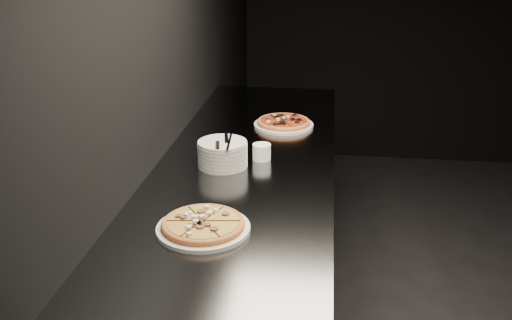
# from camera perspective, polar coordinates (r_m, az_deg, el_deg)

# --- Properties ---
(wall_left) EXTENTS (0.02, 5.00, 2.80)m
(wall_left) POSITION_cam_1_polar(r_m,az_deg,el_deg) (2.43, -9.67, 11.40)
(wall_left) COLOR black
(wall_left) RESTS_ON floor
(counter) EXTENTS (0.74, 2.44, 0.92)m
(counter) POSITION_cam_1_polar(r_m,az_deg,el_deg) (2.68, -0.71, -8.85)
(counter) COLOR #585B5F
(counter) RESTS_ON floor
(pizza_mushroom) EXTENTS (0.31, 0.31, 0.04)m
(pizza_mushroom) POSITION_cam_1_polar(r_m,az_deg,el_deg) (1.87, -5.29, -6.51)
(pizza_mushroom) COLOR silver
(pizza_mushroom) RESTS_ON counter
(pizza_tomato) EXTENTS (0.30, 0.30, 0.03)m
(pizza_tomato) POSITION_cam_1_polar(r_m,az_deg,el_deg) (2.87, 2.78, 3.74)
(pizza_tomato) COLOR silver
(pizza_tomato) RESTS_ON counter
(plate_stack) EXTENTS (0.20, 0.20, 0.11)m
(plate_stack) POSITION_cam_1_polar(r_m,az_deg,el_deg) (2.36, -3.36, 0.65)
(plate_stack) COLOR silver
(plate_stack) RESTS_ON counter
(cutlery) EXTENTS (0.07, 0.22, 0.01)m
(cutlery) POSITION_cam_1_polar(r_m,az_deg,el_deg) (2.33, -3.26, 1.79)
(cutlery) COLOR #B7BABE
(cutlery) RESTS_ON plate_stack
(ramekin) EXTENTS (0.08, 0.08, 0.07)m
(ramekin) POSITION_cam_1_polar(r_m,az_deg,el_deg) (2.43, 0.57, 0.86)
(ramekin) COLOR white
(ramekin) RESTS_ON counter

